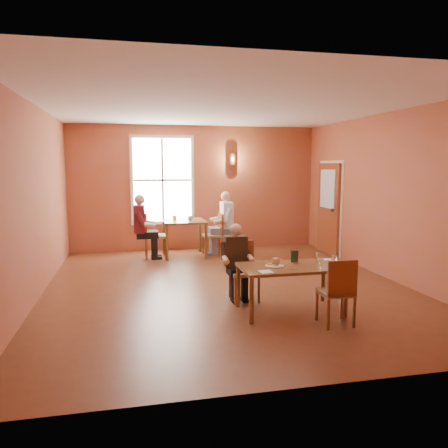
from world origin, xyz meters
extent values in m
cube|color=brown|center=(0.00, 0.00, 0.00)|extent=(6.00, 7.00, 0.01)
cube|color=brown|center=(0.00, 3.50, 1.50)|extent=(6.00, 0.04, 3.00)
cube|color=brown|center=(0.00, -3.50, 1.50)|extent=(6.00, 0.04, 3.00)
cube|color=brown|center=(-3.00, 0.00, 1.50)|extent=(0.04, 7.00, 3.00)
cube|color=brown|center=(3.00, 0.00, 1.50)|extent=(0.04, 7.00, 3.00)
cube|color=white|center=(0.00, 0.00, 3.00)|extent=(6.00, 7.00, 0.04)
cube|color=white|center=(-0.80, 3.45, 1.70)|extent=(1.36, 0.10, 1.96)
cube|color=maroon|center=(2.94, 2.30, 1.05)|extent=(0.12, 1.04, 2.10)
cylinder|color=brown|center=(0.90, 3.40, 2.20)|extent=(0.16, 0.16, 0.28)
cylinder|color=white|center=(0.36, -1.45, 0.68)|extent=(0.33, 0.33, 0.03)
cube|color=#DCB977|center=(0.40, -1.39, 0.71)|extent=(0.10, 0.10, 0.09)
cube|color=#243A29|center=(0.74, -1.23, 0.75)|extent=(0.11, 0.07, 0.17)
cube|color=silver|center=(0.54, -1.67, 0.66)|extent=(0.17, 0.05, 0.00)
cube|color=white|center=(0.15, -1.71, 0.66)|extent=(0.18, 0.18, 0.01)
cylinder|color=white|center=(1.29, -1.23, 0.67)|extent=(0.20, 0.20, 0.01)
imported|color=white|center=(-0.26, 2.56, 0.87)|extent=(0.15, 0.15, 0.10)
imported|color=silver|center=(-0.60, 2.76, 0.87)|extent=(0.11, 0.11, 0.10)
camera|label=1|loc=(-1.57, -7.08, 2.06)|focal=35.00mm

